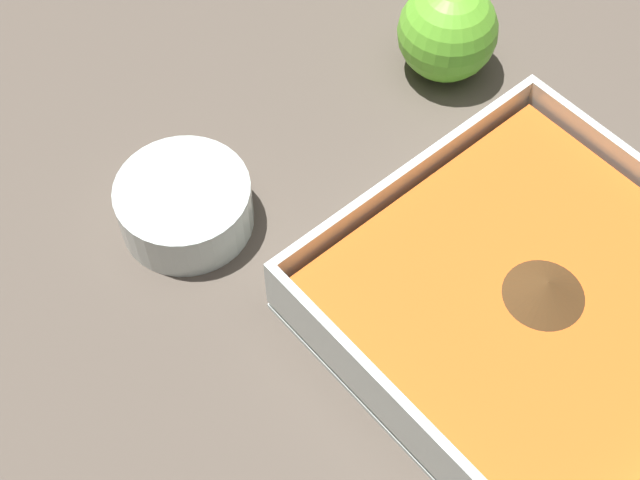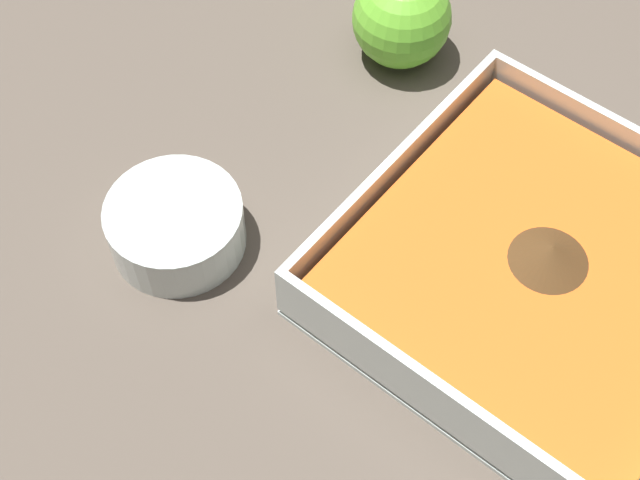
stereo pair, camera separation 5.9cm
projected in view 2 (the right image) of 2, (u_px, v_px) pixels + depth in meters
name	position (u px, v px, depth m)	size (l,w,h in m)	color
ground_plane	(448.00, 294.00, 0.60)	(4.00, 4.00, 0.00)	brown
square_dish	(542.00, 275.00, 0.59)	(0.25, 0.25, 0.05)	silver
spice_bowl	(176.00, 227.00, 0.61)	(0.09, 0.09, 0.04)	silver
lemon_squeezer	(401.00, 14.00, 0.70)	(0.16, 0.14, 0.08)	#6BC633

